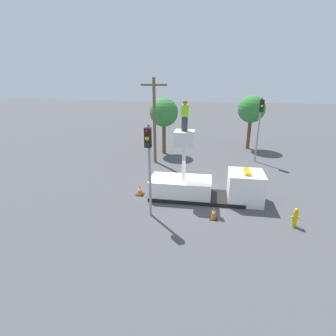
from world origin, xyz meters
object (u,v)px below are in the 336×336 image
at_px(traffic_light_across, 260,118).
at_px(fire_hydrant, 295,218).
at_px(traffic_cone_curbside, 214,213).
at_px(utility_pole, 154,118).
at_px(worker, 185,116).
at_px(traffic_light_pole, 149,154).
at_px(bucket_truck, 206,186).
at_px(tree_right_bg, 164,113).
at_px(traffic_cone_rear, 140,190).
at_px(tree_left_bg, 251,109).

bearing_deg(traffic_light_across, fire_hydrant, -87.86).
bearing_deg(traffic_cone_curbside, utility_pole, 119.30).
bearing_deg(worker, traffic_light_pole, -120.53).
xyz_separation_m(bucket_truck, worker, (-1.43, 0.00, 4.35)).
height_order(worker, tree_right_bg, worker).
xyz_separation_m(traffic_cone_curbside, utility_pole, (-5.17, 9.21, 3.59)).
height_order(worker, fire_hydrant, worker).
height_order(worker, traffic_cone_rear, worker).
bearing_deg(utility_pole, traffic_cone_curbside, -60.70).
height_order(bucket_truck, worker, worker).
height_order(traffic_cone_curbside, tree_left_bg, tree_left_bg).
distance_m(fire_hydrant, utility_pole, 13.61).
xyz_separation_m(traffic_light_pole, tree_left_bg, (7.16, 15.38, 0.42)).
bearing_deg(bucket_truck, tree_right_bg, 114.38).
xyz_separation_m(bucket_truck, tree_right_bg, (-4.34, 9.59, 3.12)).
relative_size(worker, traffic_light_across, 0.31).
bearing_deg(worker, traffic_cone_rear, -178.06).
bearing_deg(traffic_cone_curbside, traffic_light_across, 70.44).
relative_size(worker, tree_right_bg, 0.32).
bearing_deg(bucket_truck, fire_hydrant, -28.32).
relative_size(bucket_truck, tree_right_bg, 1.30).
distance_m(bucket_truck, worker, 4.58).
distance_m(traffic_light_across, fire_hydrant, 11.25).
xyz_separation_m(worker, tree_left_bg, (5.58, 12.71, -1.14)).
distance_m(traffic_light_pole, traffic_light_across, 13.07).
relative_size(bucket_truck, traffic_light_pole, 1.35).
bearing_deg(worker, tree_left_bg, 66.28).
relative_size(tree_left_bg, utility_pole, 0.76).
bearing_deg(worker, tree_right_bg, 106.89).
height_order(traffic_light_pole, tree_right_bg, tree_right_bg).
xyz_separation_m(traffic_light_pole, traffic_light_across, (7.27, 10.85, 0.32)).
xyz_separation_m(worker, utility_pole, (-3.24, 6.78, -1.29)).
height_order(traffic_cone_rear, traffic_cone_curbside, traffic_cone_curbside).
relative_size(fire_hydrant, tree_left_bg, 0.19).
distance_m(tree_left_bg, tree_right_bg, 9.05).
bearing_deg(traffic_light_across, tree_left_bg, 91.46).
distance_m(traffic_light_across, utility_pole, 9.05).
bearing_deg(traffic_light_pole, utility_pole, 99.98).
bearing_deg(worker, traffic_light_across, 55.14).
xyz_separation_m(bucket_truck, traffic_light_pole, (-3.01, -2.67, 2.78)).
height_order(traffic_light_across, traffic_cone_rear, traffic_light_across).
distance_m(traffic_cone_curbside, tree_right_bg, 13.46).
height_order(traffic_light_across, traffic_cone_curbside, traffic_light_across).
bearing_deg(tree_left_bg, bucket_truck, -108.08).
bearing_deg(tree_right_bg, tree_left_bg, 20.16).
distance_m(fire_hydrant, traffic_cone_rear, 9.27).
relative_size(tree_left_bg, tree_right_bg, 1.02).
height_order(worker, utility_pole, utility_pole).
relative_size(traffic_light_pole, traffic_cone_curbside, 6.90).
height_order(bucket_truck, tree_left_bg, tree_left_bg).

